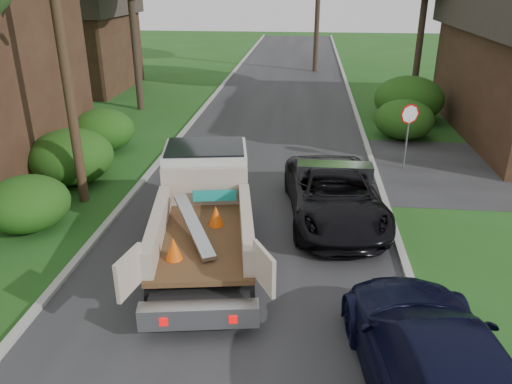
{
  "coord_description": "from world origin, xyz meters",
  "views": [
    {
      "loc": [
        1.51,
        -9.01,
        6.6
      ],
      "look_at": [
        0.22,
        3.47,
        1.2
      ],
      "focal_mm": 35.0,
      "sensor_mm": 36.0,
      "label": 1
    }
  ],
  "objects_px": {
    "navy_suv": "(439,368)",
    "flatbed_truck": "(205,199)",
    "stop_sign": "(409,123)",
    "black_pickup": "(334,194)",
    "utility_pole": "(60,33)",
    "house_left_far": "(68,39)"
  },
  "relations": [
    {
      "from": "house_left_far",
      "to": "black_pickup",
      "type": "bearing_deg",
      "value": -47.74
    },
    {
      "from": "utility_pole",
      "to": "navy_suv",
      "type": "height_order",
      "value": "utility_pole"
    },
    {
      "from": "stop_sign",
      "to": "utility_pole",
      "type": "relative_size",
      "value": 0.25
    },
    {
      "from": "stop_sign",
      "to": "flatbed_truck",
      "type": "relative_size",
      "value": 0.38
    },
    {
      "from": "black_pickup",
      "to": "flatbed_truck",
      "type": "bearing_deg",
      "value": -158.17
    },
    {
      "from": "utility_pole",
      "to": "navy_suv",
      "type": "distance_m",
      "value": 12.68
    },
    {
      "from": "flatbed_truck",
      "to": "house_left_far",
      "type": "bearing_deg",
      "value": 113.65
    },
    {
      "from": "stop_sign",
      "to": "black_pickup",
      "type": "relative_size",
      "value": 0.44
    },
    {
      "from": "stop_sign",
      "to": "utility_pole",
      "type": "bearing_deg",
      "value": -159.38
    },
    {
      "from": "stop_sign",
      "to": "black_pickup",
      "type": "distance_m",
      "value": 5.39
    },
    {
      "from": "utility_pole",
      "to": "black_pickup",
      "type": "height_order",
      "value": "utility_pole"
    },
    {
      "from": "utility_pole",
      "to": "black_pickup",
      "type": "relative_size",
      "value": 1.79
    },
    {
      "from": "utility_pole",
      "to": "flatbed_truck",
      "type": "relative_size",
      "value": 1.52
    },
    {
      "from": "utility_pole",
      "to": "flatbed_truck",
      "type": "bearing_deg",
      "value": -27.78
    },
    {
      "from": "flatbed_truck",
      "to": "black_pickup",
      "type": "distance_m",
      "value": 3.94
    },
    {
      "from": "stop_sign",
      "to": "black_pickup",
      "type": "bearing_deg",
      "value": -121.89
    },
    {
      "from": "navy_suv",
      "to": "flatbed_truck",
      "type": "bearing_deg",
      "value": -53.84
    },
    {
      "from": "stop_sign",
      "to": "navy_suv",
      "type": "height_order",
      "value": "stop_sign"
    },
    {
      "from": "black_pickup",
      "to": "navy_suv",
      "type": "height_order",
      "value": "navy_suv"
    },
    {
      "from": "flatbed_truck",
      "to": "black_pickup",
      "type": "relative_size",
      "value": 1.18
    },
    {
      "from": "navy_suv",
      "to": "utility_pole",
      "type": "bearing_deg",
      "value": -45.97
    },
    {
      "from": "flatbed_truck",
      "to": "navy_suv",
      "type": "xyz_separation_m",
      "value": [
        4.84,
        -5.14,
        -0.45
      ]
    }
  ]
}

